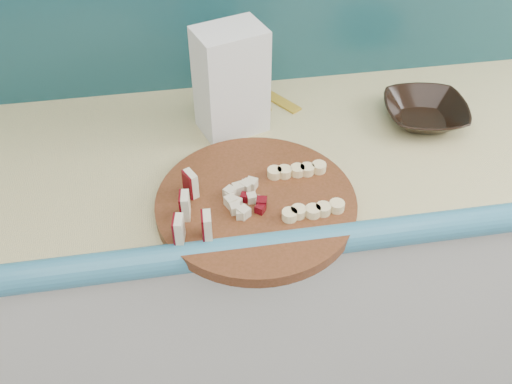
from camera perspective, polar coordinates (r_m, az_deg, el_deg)
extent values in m
cube|color=beige|center=(1.66, 4.53, -7.92)|extent=(2.20, 0.60, 0.88)
cube|color=#D4C47C|center=(1.34, 5.58, 4.42)|extent=(2.20, 0.60, 0.03)
cube|color=teal|center=(1.13, 9.10, -5.04)|extent=(2.20, 0.06, 0.03)
cylinder|color=#42240E|center=(1.15, 0.00, -1.19)|extent=(0.42, 0.42, 0.03)
cube|color=beige|center=(1.06, -7.64, -3.76)|extent=(0.02, 0.03, 0.06)
cube|color=#4E050C|center=(1.06, -8.13, -3.83)|extent=(0.01, 0.03, 0.06)
cube|color=beige|center=(1.10, -7.04, -1.36)|extent=(0.02, 0.03, 0.06)
cube|color=#4E050C|center=(1.10, -7.51, -1.43)|extent=(0.01, 0.03, 0.06)
cube|color=beige|center=(1.14, -6.49, 0.85)|extent=(0.02, 0.03, 0.06)
cube|color=#4E050C|center=(1.14, -6.94, 0.79)|extent=(0.01, 0.03, 0.06)
cube|color=beige|center=(1.06, -4.85, -3.39)|extent=(0.02, 0.03, 0.06)
cube|color=#4E050C|center=(1.06, -5.34, -3.46)|extent=(0.01, 0.03, 0.06)
cube|color=beige|center=(1.13, -0.78, -0.47)|extent=(0.02, 0.02, 0.02)
cube|color=beige|center=(1.14, -0.51, -0.21)|extent=(0.02, 0.02, 0.02)
cube|color=#4E050C|center=(1.15, -0.51, 0.17)|extent=(0.02, 0.02, 0.02)
cube|color=beige|center=(1.14, -1.09, -0.17)|extent=(0.02, 0.02, 0.02)
cube|color=beige|center=(1.15, -1.37, 0.10)|extent=(0.02, 0.02, 0.02)
cube|color=beige|center=(1.15, -1.92, 0.24)|extent=(0.02, 0.02, 0.02)
cube|color=beige|center=(1.14, -1.72, -0.28)|extent=(0.02, 0.02, 0.02)
cube|color=beige|center=(1.14, -2.22, -0.38)|extent=(0.02, 0.02, 0.02)
cube|color=#4E050C|center=(1.13, -2.63, -0.71)|extent=(0.02, 0.02, 0.02)
cube|color=beige|center=(1.13, -1.83, -0.80)|extent=(0.02, 0.02, 0.02)
cube|color=beige|center=(1.12, -1.87, -1.18)|extent=(0.02, 0.02, 0.02)
cube|color=beige|center=(1.13, -1.30, -0.82)|extent=(0.02, 0.02, 0.02)
cube|color=beige|center=(1.12, -1.06, -1.09)|extent=(0.02, 0.02, 0.02)
cube|color=beige|center=(1.12, -0.54, -1.24)|extent=(0.02, 0.02, 0.02)
cube|color=#4E050C|center=(1.13, -0.77, -0.73)|extent=(0.02, 0.02, 0.02)
cube|color=beige|center=(1.13, -0.29, -0.65)|extent=(0.02, 0.02, 0.02)
cylinder|color=#F5DA95|center=(1.10, 3.19, -2.19)|extent=(0.03, 0.03, 0.02)
cylinder|color=#F5DA95|center=(1.11, 4.42, -2.02)|extent=(0.03, 0.03, 0.02)
cylinder|color=#F5DA95|center=(1.11, 5.63, -1.85)|extent=(0.03, 0.03, 0.02)
cylinder|color=#F5DA95|center=(1.12, 6.83, -1.68)|extent=(0.03, 0.03, 0.02)
cylinder|color=#F5DA95|center=(1.12, 8.02, -1.51)|extent=(0.03, 0.03, 0.02)
cylinder|color=#F5DA95|center=(1.19, 1.85, 1.91)|extent=(0.03, 0.03, 0.02)
cylinder|color=#F5DA95|center=(1.19, 2.99, 2.05)|extent=(0.03, 0.03, 0.02)
cylinder|color=#F5DA95|center=(1.20, 4.12, 2.19)|extent=(0.03, 0.03, 0.02)
cylinder|color=#F5DA95|center=(1.20, 5.25, 2.33)|extent=(0.03, 0.03, 0.02)
cylinder|color=#F5DA95|center=(1.21, 6.36, 2.47)|extent=(0.03, 0.03, 0.02)
imported|color=black|center=(1.43, 16.53, 7.61)|extent=(0.22, 0.22, 0.05)
cube|color=silver|center=(1.30, -2.51, 11.01)|extent=(0.17, 0.15, 0.25)
cube|color=gold|center=(1.45, -1.65, 9.06)|extent=(0.10, 0.14, 0.01)
cube|color=gold|center=(1.48, 0.29, 9.62)|extent=(0.04, 0.14, 0.01)
cube|color=gold|center=(1.46, 2.17, 9.21)|extent=(0.10, 0.13, 0.01)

